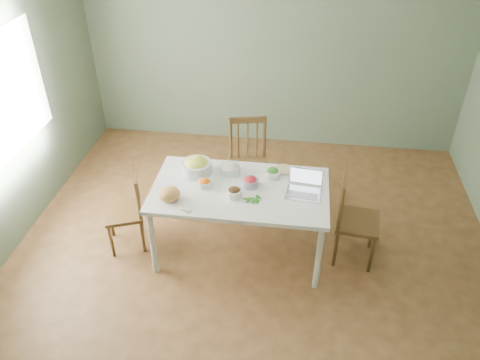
# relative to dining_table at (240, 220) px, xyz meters

# --- Properties ---
(floor) EXTENTS (5.00, 5.00, 0.00)m
(floor) POSITION_rel_dining_table_xyz_m (0.14, -0.15, -0.40)
(floor) COLOR brown
(floor) RESTS_ON ground
(wall_back) EXTENTS (5.00, 0.00, 2.70)m
(wall_back) POSITION_rel_dining_table_xyz_m (0.14, 2.35, 0.95)
(wall_back) COLOR #5C6B57
(wall_back) RESTS_ON ground
(window_left) EXTENTS (0.04, 1.60, 1.20)m
(window_left) POSITION_rel_dining_table_xyz_m (-2.34, 0.15, 1.10)
(window_left) COLOR white
(window_left) RESTS_ON ground
(dining_table) EXTENTS (1.70, 0.96, 0.80)m
(dining_table) POSITION_rel_dining_table_xyz_m (0.00, 0.00, 0.00)
(dining_table) COLOR white
(dining_table) RESTS_ON floor
(chair_far) EXTENTS (0.54, 0.52, 1.03)m
(chair_far) POSITION_rel_dining_table_xyz_m (-0.01, 0.84, 0.11)
(chair_far) COLOR #523211
(chair_far) RESTS_ON floor
(chair_left) EXTENTS (0.49, 0.50, 0.88)m
(chair_left) POSITION_rel_dining_table_xyz_m (-1.20, -0.06, 0.04)
(chair_left) COLOR #523211
(chair_left) RESTS_ON floor
(chair_right) EXTENTS (0.45, 0.47, 0.97)m
(chair_right) POSITION_rel_dining_table_xyz_m (1.17, 0.06, 0.09)
(chair_right) COLOR #523211
(chair_right) RESTS_ON floor
(bread_boule) EXTENTS (0.23, 0.23, 0.13)m
(bread_boule) POSITION_rel_dining_table_xyz_m (-0.62, -0.26, 0.46)
(bread_boule) COLOR tan
(bread_boule) RESTS_ON dining_table
(butter_stick) EXTENTS (0.11, 0.07, 0.03)m
(butter_stick) POSITION_rel_dining_table_xyz_m (-0.44, -0.41, 0.41)
(butter_stick) COLOR beige
(butter_stick) RESTS_ON dining_table
(bowl_squash) EXTENTS (0.32, 0.32, 0.17)m
(bowl_squash) POSITION_rel_dining_table_xyz_m (-0.47, 0.20, 0.48)
(bowl_squash) COLOR gold
(bowl_squash) RESTS_ON dining_table
(bowl_carrot) EXTENTS (0.18, 0.18, 0.08)m
(bowl_carrot) POSITION_rel_dining_table_xyz_m (-0.35, -0.01, 0.44)
(bowl_carrot) COLOR #E05400
(bowl_carrot) RESTS_ON dining_table
(bowl_onion) EXTENTS (0.23, 0.23, 0.11)m
(bowl_onion) POSITION_rel_dining_table_xyz_m (-0.13, 0.25, 0.45)
(bowl_onion) COLOR beige
(bowl_onion) RESTS_ON dining_table
(bowl_mushroom) EXTENTS (0.17, 0.17, 0.10)m
(bowl_mushroom) POSITION_rel_dining_table_xyz_m (-0.04, -0.13, 0.45)
(bowl_mushroom) COLOR black
(bowl_mushroom) RESTS_ON dining_table
(bowl_redpep) EXTENTS (0.18, 0.18, 0.10)m
(bowl_redpep) POSITION_rel_dining_table_xyz_m (0.09, 0.06, 0.45)
(bowl_redpep) COLOR #AF1E20
(bowl_redpep) RESTS_ON dining_table
(bowl_broccoli) EXTENTS (0.15, 0.15, 0.09)m
(bowl_broccoli) POSITION_rel_dining_table_xyz_m (0.30, 0.25, 0.45)
(bowl_broccoli) COLOR #2F6A27
(bowl_broccoli) RESTS_ON dining_table
(flatbread) EXTENTS (0.20, 0.20, 0.02)m
(flatbread) POSITION_rel_dining_table_xyz_m (0.40, 0.38, 0.41)
(flatbread) COLOR beige
(flatbread) RESTS_ON dining_table
(basil_bunch) EXTENTS (0.19, 0.19, 0.02)m
(basil_bunch) POSITION_rel_dining_table_xyz_m (0.13, -0.16, 0.41)
(basil_bunch) COLOR #2A5C1F
(basil_bunch) RESTS_ON dining_table
(laptop) EXTENTS (0.35, 0.31, 0.23)m
(laptop) POSITION_rel_dining_table_xyz_m (0.61, -0.02, 0.51)
(laptop) COLOR silver
(laptop) RESTS_ON dining_table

